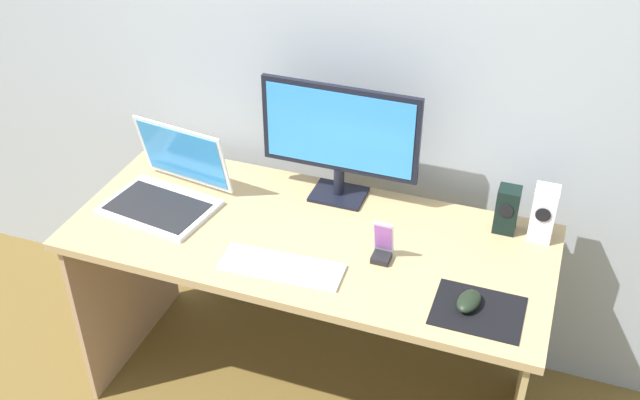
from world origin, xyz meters
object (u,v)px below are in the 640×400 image
(monitor, at_px, (340,137))
(phone_in_dock, at_px, (383,246))
(speaker_near_monitor, at_px, (507,210))
(mouse, at_px, (469,301))
(laptop, at_px, (167,189))
(speaker_right, at_px, (543,213))
(keyboard_external, at_px, (282,267))

(monitor, height_order, phone_in_dock, monitor)
(phone_in_dock, bearing_deg, speaker_near_monitor, 40.28)
(monitor, distance_m, mouse, 0.69)
(speaker_near_monitor, distance_m, laptop, 1.11)
(monitor, relative_size, laptop, 1.37)
(speaker_right, bearing_deg, speaker_near_monitor, -179.98)
(keyboard_external, relative_size, mouse, 3.71)
(laptop, xyz_separation_m, phone_in_dock, (0.76, -0.05, -0.00))
(speaker_near_monitor, distance_m, phone_in_dock, 0.43)
(mouse, relative_size, phone_in_dock, 0.73)
(keyboard_external, bearing_deg, speaker_right, 27.50)
(monitor, height_order, mouse, monitor)
(monitor, distance_m, speaker_near_monitor, 0.58)
(keyboard_external, bearing_deg, mouse, -1.28)
(laptop, height_order, phone_in_dock, laptop)
(mouse, bearing_deg, speaker_near_monitor, 95.86)
(speaker_near_monitor, height_order, keyboard_external, speaker_near_monitor)
(laptop, bearing_deg, speaker_near_monitor, 11.64)
(monitor, distance_m, laptop, 0.60)
(speaker_near_monitor, relative_size, mouse, 1.55)
(laptop, xyz_separation_m, mouse, (1.05, -0.18, -0.03))
(keyboard_external, height_order, mouse, mouse)
(phone_in_dock, bearing_deg, keyboard_external, -151.68)
(monitor, bearing_deg, keyboard_external, -94.87)
(laptop, relative_size, phone_in_dock, 2.83)
(laptop, height_order, mouse, laptop)
(speaker_right, distance_m, laptop, 1.22)
(laptop, bearing_deg, monitor, 23.21)
(laptop, distance_m, mouse, 1.06)
(monitor, xyz_separation_m, phone_in_dock, (0.23, -0.28, -0.18))
(speaker_near_monitor, xyz_separation_m, phone_in_dock, (-0.33, -0.28, -0.03))
(speaker_right, distance_m, phone_in_dock, 0.52)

